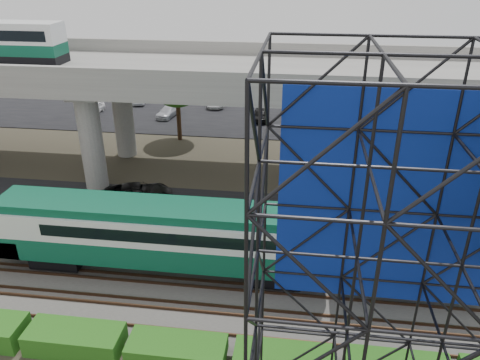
# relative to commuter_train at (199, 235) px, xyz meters

# --- Properties ---
(ground) EXTENTS (140.00, 140.00, 0.00)m
(ground) POSITION_rel_commuter_train_xyz_m (-0.78, -2.00, -2.88)
(ground) COLOR #474233
(ground) RESTS_ON ground
(ballast_bed) EXTENTS (90.00, 12.00, 0.20)m
(ballast_bed) POSITION_rel_commuter_train_xyz_m (-0.78, 0.00, -2.78)
(ballast_bed) COLOR slate
(ballast_bed) RESTS_ON ground
(service_road) EXTENTS (90.00, 5.00, 0.08)m
(service_road) POSITION_rel_commuter_train_xyz_m (-0.78, 8.50, -2.84)
(service_road) COLOR black
(service_road) RESTS_ON ground
(parking_lot) EXTENTS (90.00, 18.00, 0.08)m
(parking_lot) POSITION_rel_commuter_train_xyz_m (-0.78, 32.00, -2.84)
(parking_lot) COLOR black
(parking_lot) RESTS_ON ground
(harbor_water) EXTENTS (140.00, 40.00, 0.03)m
(harbor_water) POSITION_rel_commuter_train_xyz_m (-0.78, 54.00, -2.87)
(harbor_water) COLOR #455771
(harbor_water) RESTS_ON ground
(rail_tracks) EXTENTS (90.00, 9.52, 0.16)m
(rail_tracks) POSITION_rel_commuter_train_xyz_m (-0.78, -0.00, -2.60)
(rail_tracks) COLOR #472D1E
(rail_tracks) RESTS_ON ballast_bed
(commuter_train) EXTENTS (29.30, 3.06, 4.30)m
(commuter_train) POSITION_rel_commuter_train_xyz_m (0.00, 0.00, 0.00)
(commuter_train) COLOR black
(commuter_train) RESTS_ON rail_tracks
(overpass) EXTENTS (80.00, 12.00, 12.40)m
(overpass) POSITION_rel_commuter_train_xyz_m (-2.18, 14.00, 5.33)
(overpass) COLOR #9E9B93
(overpass) RESTS_ON ground
(scaffold_tower) EXTENTS (9.36, 6.36, 15.00)m
(scaffold_tower) POSITION_rel_commuter_train_xyz_m (8.73, -9.98, 4.59)
(scaffold_tower) COLOR black
(scaffold_tower) RESTS_ON ground
(hedge_strip) EXTENTS (34.60, 1.80, 1.20)m
(hedge_strip) POSITION_rel_commuter_train_xyz_m (0.22, -6.30, -2.32)
(hedge_strip) COLOR #1F5C15
(hedge_strip) RESTS_ON ground
(trees) EXTENTS (40.94, 16.94, 7.69)m
(trees) POSITION_rel_commuter_train_xyz_m (-5.45, 14.17, 2.69)
(trees) COLOR #382314
(trees) RESTS_ON ground
(suv) EXTENTS (5.57, 3.75, 1.42)m
(suv) POSITION_rel_commuter_train_xyz_m (-6.60, 8.43, -2.09)
(suv) COLOR black
(suv) RESTS_ON service_road
(parked_cars) EXTENTS (35.35, 9.53, 1.31)m
(parked_cars) POSITION_rel_commuter_train_xyz_m (-1.78, 31.60, -2.18)
(parked_cars) COLOR white
(parked_cars) RESTS_ON parking_lot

